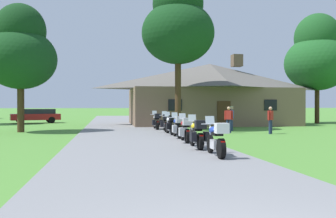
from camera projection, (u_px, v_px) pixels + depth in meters
name	position (u px, v px, depth m)	size (l,w,h in m)	color
ground_plane	(131.00, 133.00, 23.62)	(500.00, 500.00, 0.00)	#4C8433
asphalt_driveway	(133.00, 134.00, 21.64)	(6.40, 80.00, 0.06)	slate
motorcycle_blue_nearest_to_camera	(217.00, 139.00, 12.07)	(0.66, 2.08, 1.30)	black
motorcycle_yellow_second_in_row	(197.00, 134.00, 14.27)	(0.73, 2.08, 1.30)	black
motorcycle_red_third_in_row	(186.00, 130.00, 16.76)	(0.77, 2.08, 1.30)	black
motorcycle_blue_fourth_in_row	(178.00, 127.00, 19.03)	(0.72, 2.08, 1.30)	black
motorcycle_white_fifth_in_row	(171.00, 125.00, 21.31)	(0.76, 2.08, 1.30)	black
motorcycle_green_sixth_in_row	(166.00, 123.00, 23.66)	(0.81, 2.08, 1.30)	black
motorcycle_white_farthest_in_row	(157.00, 121.00, 25.95)	(0.73, 2.08, 1.30)	black
stone_lodge	(210.00, 93.00, 33.53)	(15.07, 8.57, 6.43)	brown
bystander_red_shirt_near_lodge	(229.00, 118.00, 23.20)	(0.49, 0.37, 1.67)	navy
bystander_blue_shirt_beside_signpost	(232.00, 117.00, 25.02)	(0.36, 0.50, 1.69)	navy
bystander_red_shirt_by_tree	(270.00, 119.00, 22.43)	(0.44, 0.40, 1.67)	navy
tree_right_of_lodge	(317.00, 56.00, 35.90)	(6.24, 6.24, 10.70)	#422D19
tree_left_near	(21.00, 51.00, 23.91)	(4.62, 4.62, 8.35)	#422D19
tree_by_lodge_front	(178.00, 25.00, 26.16)	(5.17, 5.17, 10.89)	#422D19
parked_red_suv_far_left	(36.00, 115.00, 36.35)	(4.93, 3.06, 1.40)	maroon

